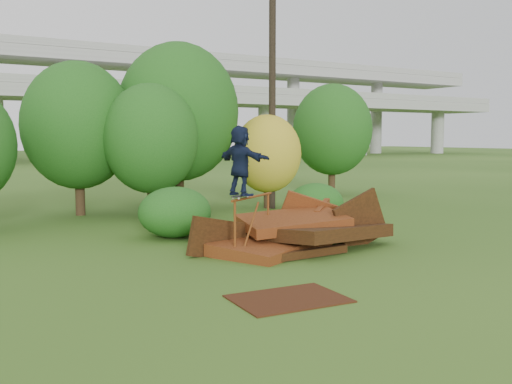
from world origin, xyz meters
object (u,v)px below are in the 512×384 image
utility_pole (272,79)px  flat_plate (289,299)px  scrap_pile (299,233)px  skater (240,161)px

utility_pole → flat_plate: bearing=-121.5°
utility_pole → scrap_pile: bearing=-118.0°
skater → flat_plate: (-1.12, -3.74, -2.38)m
skater → flat_plate: bearing=148.4°
skater → utility_pole: bearing=-52.4°
skater → utility_pole: utility_pole is taller
skater → utility_pole: (5.85, 7.64, 2.93)m
scrap_pile → utility_pole: (3.99, 7.52, 4.91)m
scrap_pile → utility_pole: bearing=62.0°
scrap_pile → utility_pole: utility_pole is taller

